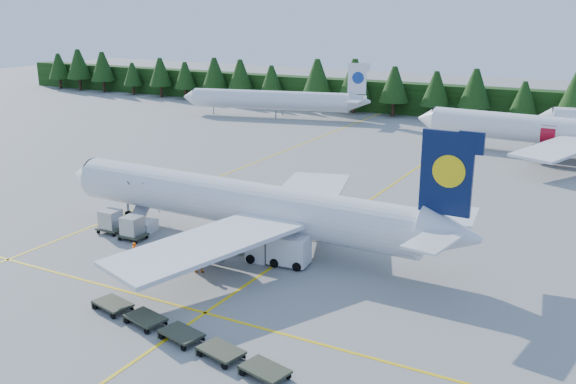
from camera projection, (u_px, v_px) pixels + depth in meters
The scene contains 15 objects.
ground at pixel (188, 267), 51.67m from camera, with size 320.00×320.00×0.00m, color gray.
taxi_stripe_a at pixel (196, 186), 74.97m from camera, with size 0.25×120.00×0.01m, color yellow.
taxi_stripe_b at pixel (354, 211), 65.74m from camera, with size 0.25×120.00×0.01m, color yellow.
taxi_stripe_cross at pixel (138, 295), 46.62m from camera, with size 80.00×0.25×0.01m, color yellow.
treeline_hedge at pixel (455, 102), 119.89m from camera, with size 220.00×4.00×6.00m, color black.
airliner_navy at pixel (230, 202), 56.77m from camera, with size 40.25×33.13×11.71m.
airliner_red at pixel (546, 131), 89.57m from camera, with size 39.54×32.45×11.49m.
airliner_far_left at pixel (265, 99), 120.94m from camera, with size 35.10×11.16×10.38m.
airstairs at pixel (137, 222), 60.11m from camera, with size 4.17×5.66×3.50m.
service_truck at pixel (278, 249), 52.02m from camera, with size 5.33×2.40×2.49m.
dolly_train at pixel (181, 333), 40.11m from camera, with size 16.49×4.38×0.16m.
uld_pair at pixel (121, 223), 58.20m from camera, with size 5.42×2.32×1.81m.
crew_a at pixel (135, 253), 52.08m from camera, with size 0.65×0.42×1.77m, color #FF5105.
crew_b at pixel (198, 261), 50.32m from camera, with size 0.95×0.74×1.95m, color orange.
crew_c at pixel (288, 242), 54.48m from camera, with size 0.74×0.50×1.80m, color #FF6C05.
Camera 1 is at (30.11, -38.17, 20.19)m, focal length 40.00 mm.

